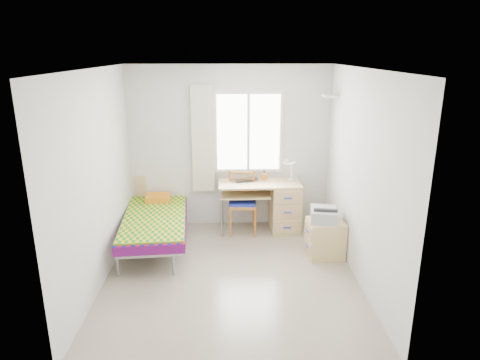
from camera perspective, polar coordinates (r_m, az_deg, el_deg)
name	(u,v)px	position (r m, az deg, el deg)	size (l,w,h in m)	color
floor	(231,274)	(5.70, -1.21, -12.48)	(3.50, 3.50, 0.00)	#BCAD93
ceiling	(230,69)	(4.97, -1.40, 14.63)	(3.50, 3.50, 0.00)	white
wall_back	(230,148)	(6.88, -1.40, 4.34)	(3.20, 3.20, 0.00)	silver
wall_left	(98,180)	(5.42, -18.47, -0.02)	(3.50, 3.50, 0.00)	silver
wall_right	(361,178)	(5.43, 15.82, 0.26)	(3.50, 3.50, 0.00)	silver
window	(248,132)	(6.82, 1.13, 6.37)	(1.10, 0.04, 1.30)	white
curtain	(203,139)	(6.79, -4.97, 5.41)	(0.35, 0.05, 1.70)	#F5E9CA
floating_shelf	(330,96)	(6.57, 11.91, 10.91)	(0.20, 0.32, 0.03)	white
bed	(156,219)	(6.47, -11.16, -5.13)	(1.05, 2.00, 0.83)	#909498
desk	(281,204)	(6.88, 5.43, -3.25)	(1.30, 0.63, 0.80)	tan
chair	(243,199)	(6.75, 0.36, -2.49)	(0.46, 0.46, 0.99)	#AF6722
cabinet	(325,238)	(6.17, 11.26, -7.65)	(0.52, 0.46, 0.53)	#D9B46F
printer	(324,214)	(6.05, 11.09, -4.50)	(0.42, 0.46, 0.18)	#A8A9B0
laptop	(248,181)	(6.76, 1.04, -0.12)	(0.38, 0.24, 0.03)	black
pen_cup	(264,177)	(6.87, 3.23, 0.45)	(0.08, 0.08, 0.10)	#CD5F16
task_lamp	(289,168)	(6.68, 6.53, 1.67)	(0.22, 0.32, 0.40)	white
book	(247,196)	(6.75, 0.92, -2.16)	(0.18, 0.25, 0.02)	gray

